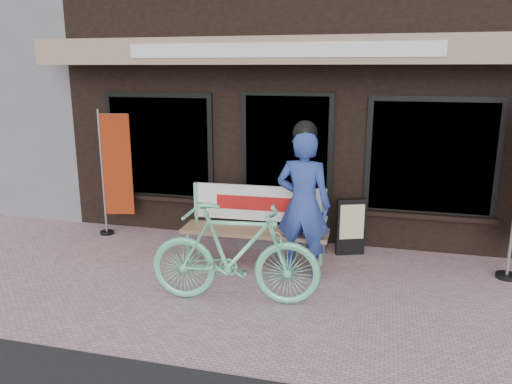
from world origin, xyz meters
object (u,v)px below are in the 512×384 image
(bench, at_px, (256,219))
(person, at_px, (303,202))
(bicycle, at_px, (235,254))
(nobori_red, at_px, (115,172))
(menu_stand, at_px, (351,226))

(bench, relative_size, person, 0.99)
(person, xyz_separation_m, bicycle, (-0.60, -0.91, -0.39))
(bicycle, bearing_deg, nobori_red, 47.34)
(bicycle, xyz_separation_m, menu_stand, (1.13, 1.78, -0.16))
(menu_stand, bearing_deg, person, -142.56)
(bicycle, bearing_deg, person, -39.86)
(person, relative_size, menu_stand, 2.43)
(bicycle, height_order, menu_stand, bicycle)
(person, relative_size, bicycle, 1.03)
(person, xyz_separation_m, menu_stand, (0.53, 0.87, -0.54))
(bench, height_order, nobori_red, nobori_red)
(bench, height_order, bicycle, bicycle)
(person, xyz_separation_m, nobori_red, (-3.03, 0.86, 0.05))
(menu_stand, bearing_deg, nobori_red, 159.14)
(bench, relative_size, nobori_red, 0.99)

